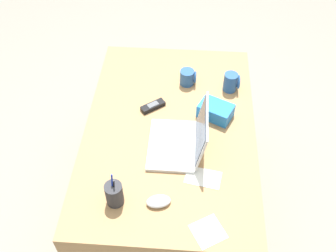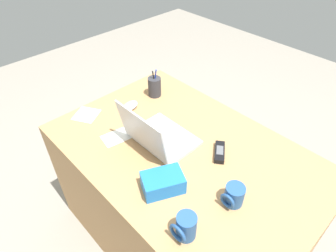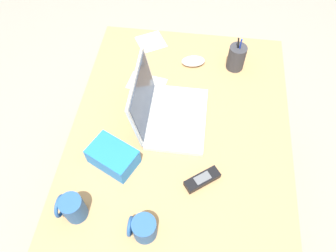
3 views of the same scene
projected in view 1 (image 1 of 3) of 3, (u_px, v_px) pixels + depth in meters
name	position (u px, v px, depth m)	size (l,w,h in m)	color
ground_plane	(170.00, 203.00, 2.51)	(6.00, 6.00, 0.00)	gray
desk	(170.00, 170.00, 2.23)	(1.28, 0.85, 0.74)	tan
laptop	(181.00, 141.00, 1.84)	(0.31, 0.27, 0.23)	silver
computer_mouse	(159.00, 201.00, 1.65)	(0.06, 0.11, 0.03)	silver
coffee_mug_white	(188.00, 77.00, 2.14)	(0.08, 0.09, 0.09)	#26518C
coffee_mug_tall	(231.00, 82.00, 2.10)	(0.08, 0.09, 0.11)	#26518C
cordless_phone	(153.00, 106.00, 2.04)	(0.11, 0.13, 0.03)	black
pen_holder	(114.00, 194.00, 1.63)	(0.08, 0.08, 0.18)	#333338
snack_bag	(216.00, 111.00, 1.98)	(0.11, 0.17, 0.08)	blue
paper_note_near_laptop	(208.00, 231.00, 1.58)	(0.12, 0.12, 0.00)	white
paper_note_left	(203.00, 177.00, 1.75)	(0.10, 0.16, 0.00)	white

